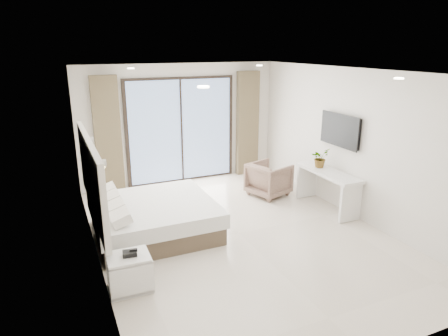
{
  "coord_description": "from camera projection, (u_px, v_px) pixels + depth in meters",
  "views": [
    {
      "loc": [
        -2.73,
        -5.55,
        3.08
      ],
      "look_at": [
        -0.1,
        0.4,
        1.07
      ],
      "focal_mm": 32.0,
      "sensor_mm": 36.0,
      "label": 1
    }
  ],
  "objects": [
    {
      "name": "armchair",
      "position": [
        269.0,
        178.0,
        8.45
      ],
      "size": [
        0.91,
        0.94,
        0.78
      ],
      "primitive_type": "imported",
      "rotation": [
        0.0,
        0.0,
        1.89
      ],
      "color": "#927460",
      "rests_on": "ground"
    },
    {
      "name": "bed",
      "position": [
        153.0,
        218.0,
        6.73
      ],
      "size": [
        1.97,
        1.87,
        0.69
      ],
      "color": "brown",
      "rests_on": "ground"
    },
    {
      "name": "console_desk",
      "position": [
        328.0,
        182.0,
        7.69
      ],
      "size": [
        0.47,
        1.49,
        0.77
      ],
      "color": "white",
      "rests_on": "ground"
    },
    {
      "name": "ground",
      "position": [
        239.0,
        233.0,
        6.81
      ],
      "size": [
        6.2,
        6.2,
        0.0
      ],
      "primitive_type": "plane",
      "color": "beige",
      "rests_on": "ground"
    },
    {
      "name": "plant",
      "position": [
        320.0,
        160.0,
        7.84
      ],
      "size": [
        0.44,
        0.46,
        0.3
      ],
      "primitive_type": "imported",
      "rotation": [
        0.0,
        0.0,
        0.28
      ],
      "color": "#33662D",
      "rests_on": "console_desk"
    },
    {
      "name": "phone",
      "position": [
        130.0,
        253.0,
        5.11
      ],
      "size": [
        0.2,
        0.16,
        0.06
      ],
      "primitive_type": "cube",
      "rotation": [
        0.0,
        0.0,
        -0.14
      ],
      "color": "black",
      "rests_on": "nightstand"
    },
    {
      "name": "nightstand",
      "position": [
        129.0,
        273.0,
        5.18
      ],
      "size": [
        0.55,
        0.46,
        0.49
      ],
      "rotation": [
        0.0,
        0.0,
        -0.03
      ],
      "color": "white",
      "rests_on": "ground"
    },
    {
      "name": "room_shell",
      "position": [
        209.0,
        134.0,
        6.98
      ],
      "size": [
        4.62,
        6.22,
        2.72
      ],
      "color": "silver",
      "rests_on": "ground"
    }
  ]
}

